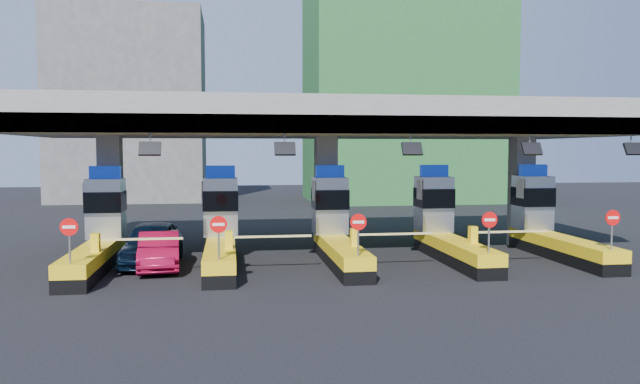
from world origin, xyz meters
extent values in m
plane|color=black|center=(0.00, 0.00, 0.00)|extent=(120.00, 120.00, 0.00)
cube|color=slate|center=(0.00, 3.00, 6.25)|extent=(28.00, 12.00, 1.50)
cube|color=#4C4C49|center=(0.00, -2.70, 5.85)|extent=(28.00, 0.60, 0.70)
cube|color=slate|center=(-10.00, 3.00, 2.75)|extent=(1.00, 1.00, 5.50)
cube|color=slate|center=(0.00, 3.00, 2.75)|extent=(1.00, 1.00, 5.50)
cube|color=slate|center=(10.00, 3.00, 2.75)|extent=(1.00, 1.00, 5.50)
cylinder|color=slate|center=(-7.50, -2.70, 5.25)|extent=(0.06, 0.06, 0.50)
cube|color=black|center=(-7.50, -2.90, 4.90)|extent=(0.80, 0.38, 0.54)
cylinder|color=slate|center=(-2.50, -2.70, 5.25)|extent=(0.06, 0.06, 0.50)
cube|color=black|center=(-2.50, -2.90, 4.90)|extent=(0.80, 0.38, 0.54)
cylinder|color=slate|center=(2.50, -2.70, 5.25)|extent=(0.06, 0.06, 0.50)
cube|color=black|center=(2.50, -2.90, 4.90)|extent=(0.80, 0.38, 0.54)
cylinder|color=slate|center=(7.50, -2.70, 5.25)|extent=(0.06, 0.06, 0.50)
cube|color=black|center=(7.50, -2.90, 4.90)|extent=(0.80, 0.38, 0.54)
cylinder|color=slate|center=(12.00, -2.70, 5.25)|extent=(0.06, 0.06, 0.50)
cube|color=black|center=(12.00, -2.90, 4.90)|extent=(0.80, 0.38, 0.54)
cube|color=black|center=(-10.00, -1.00, 0.25)|extent=(1.20, 8.00, 0.50)
cube|color=#E5B70C|center=(-10.00, -1.00, 0.75)|extent=(1.20, 8.00, 0.50)
cube|color=#9EA3A8|center=(-10.00, 1.80, 2.30)|extent=(1.50, 1.50, 2.60)
cube|color=black|center=(-10.00, 1.78, 2.60)|extent=(1.56, 1.56, 0.90)
cube|color=#0C2DBF|center=(-10.00, 1.80, 3.88)|extent=(1.30, 0.35, 0.55)
cube|color=white|center=(-10.80, 1.50, 3.00)|extent=(0.06, 0.70, 0.90)
cylinder|color=slate|center=(-10.00, -4.60, 1.65)|extent=(0.07, 0.07, 1.30)
cylinder|color=red|center=(-10.00, -4.63, 2.25)|extent=(0.60, 0.04, 0.60)
cube|color=white|center=(-10.00, -4.65, 2.25)|extent=(0.42, 0.02, 0.10)
cube|color=#E5B70C|center=(-9.65, -2.20, 1.35)|extent=(0.30, 0.35, 0.70)
cube|color=white|center=(-8.00, -2.20, 1.45)|extent=(3.20, 0.08, 0.08)
cube|color=black|center=(-5.00, -1.00, 0.25)|extent=(1.20, 8.00, 0.50)
cube|color=#E5B70C|center=(-5.00, -1.00, 0.75)|extent=(1.20, 8.00, 0.50)
cube|color=#9EA3A8|center=(-5.00, 1.80, 2.30)|extent=(1.50, 1.50, 2.60)
cube|color=black|center=(-5.00, 1.78, 2.60)|extent=(1.56, 1.56, 0.90)
cube|color=#0C2DBF|center=(-5.00, 1.80, 3.88)|extent=(1.30, 0.35, 0.55)
cube|color=white|center=(-5.80, 1.50, 3.00)|extent=(0.06, 0.70, 0.90)
cylinder|color=slate|center=(-5.00, -4.60, 1.65)|extent=(0.07, 0.07, 1.30)
cylinder|color=red|center=(-5.00, -4.63, 2.25)|extent=(0.60, 0.04, 0.60)
cube|color=white|center=(-5.00, -4.65, 2.25)|extent=(0.42, 0.02, 0.10)
cube|color=#E5B70C|center=(-4.65, -2.20, 1.35)|extent=(0.30, 0.35, 0.70)
cube|color=white|center=(-3.00, -2.20, 1.45)|extent=(3.20, 0.08, 0.08)
cube|color=black|center=(0.00, -1.00, 0.25)|extent=(1.20, 8.00, 0.50)
cube|color=#E5B70C|center=(0.00, -1.00, 0.75)|extent=(1.20, 8.00, 0.50)
cube|color=#9EA3A8|center=(0.00, 1.80, 2.30)|extent=(1.50, 1.50, 2.60)
cube|color=black|center=(0.00, 1.78, 2.60)|extent=(1.56, 1.56, 0.90)
cube|color=#0C2DBF|center=(0.00, 1.80, 3.88)|extent=(1.30, 0.35, 0.55)
cube|color=white|center=(-0.80, 1.50, 3.00)|extent=(0.06, 0.70, 0.90)
cylinder|color=slate|center=(0.00, -4.60, 1.65)|extent=(0.07, 0.07, 1.30)
cylinder|color=red|center=(0.00, -4.63, 2.25)|extent=(0.60, 0.04, 0.60)
cube|color=white|center=(0.00, -4.65, 2.25)|extent=(0.42, 0.02, 0.10)
cube|color=#E5B70C|center=(0.35, -2.20, 1.35)|extent=(0.30, 0.35, 0.70)
cube|color=white|center=(2.00, -2.20, 1.45)|extent=(3.20, 0.08, 0.08)
cube|color=black|center=(5.00, -1.00, 0.25)|extent=(1.20, 8.00, 0.50)
cube|color=#E5B70C|center=(5.00, -1.00, 0.75)|extent=(1.20, 8.00, 0.50)
cube|color=#9EA3A8|center=(5.00, 1.80, 2.30)|extent=(1.50, 1.50, 2.60)
cube|color=black|center=(5.00, 1.78, 2.60)|extent=(1.56, 1.56, 0.90)
cube|color=#0C2DBF|center=(5.00, 1.80, 3.88)|extent=(1.30, 0.35, 0.55)
cube|color=white|center=(4.20, 1.50, 3.00)|extent=(0.06, 0.70, 0.90)
cylinder|color=slate|center=(5.00, -4.60, 1.65)|extent=(0.07, 0.07, 1.30)
cylinder|color=red|center=(5.00, -4.63, 2.25)|extent=(0.60, 0.04, 0.60)
cube|color=white|center=(5.00, -4.65, 2.25)|extent=(0.42, 0.02, 0.10)
cube|color=#E5B70C|center=(5.35, -2.20, 1.35)|extent=(0.30, 0.35, 0.70)
cube|color=white|center=(7.00, -2.20, 1.45)|extent=(3.20, 0.08, 0.08)
cube|color=black|center=(10.00, -1.00, 0.25)|extent=(1.20, 8.00, 0.50)
cube|color=#E5B70C|center=(10.00, -1.00, 0.75)|extent=(1.20, 8.00, 0.50)
cube|color=#9EA3A8|center=(10.00, 1.80, 2.30)|extent=(1.50, 1.50, 2.60)
cube|color=black|center=(10.00, 1.78, 2.60)|extent=(1.56, 1.56, 0.90)
cube|color=#0C2DBF|center=(10.00, 1.80, 3.88)|extent=(1.30, 0.35, 0.55)
cube|color=white|center=(9.20, 1.50, 3.00)|extent=(0.06, 0.70, 0.90)
cylinder|color=slate|center=(10.00, -4.60, 1.65)|extent=(0.07, 0.07, 1.30)
cylinder|color=red|center=(10.00, -4.63, 2.25)|extent=(0.60, 0.04, 0.60)
cube|color=white|center=(10.00, -4.65, 2.25)|extent=(0.42, 0.02, 0.10)
cube|color=#E5B70C|center=(10.35, -2.20, 1.35)|extent=(0.30, 0.35, 0.70)
cube|color=white|center=(12.00, -2.20, 1.45)|extent=(3.20, 0.08, 0.08)
cube|color=#1E5926|center=(12.00, 32.00, 14.00)|extent=(18.00, 12.00, 28.00)
cube|color=#4C4C49|center=(-14.00, 36.00, 9.00)|extent=(14.00, 10.00, 18.00)
imported|color=black|center=(-7.87, 0.37, 0.92)|extent=(2.40, 5.48, 1.84)
imported|color=maroon|center=(-7.48, -0.68, 0.75)|extent=(1.97, 4.67, 1.50)
camera|label=1|loc=(-4.62, -26.60, 4.85)|focal=35.00mm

